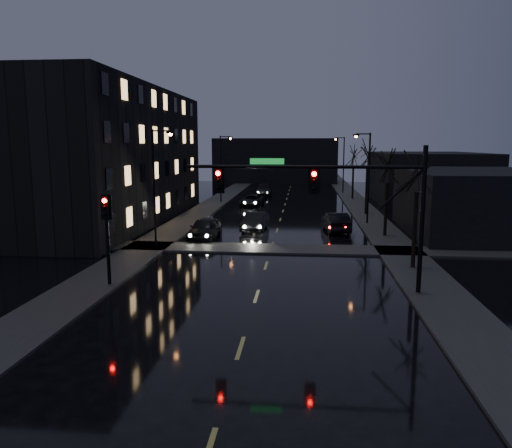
% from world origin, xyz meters
% --- Properties ---
extents(ground, '(160.00, 160.00, 0.00)m').
position_xyz_m(ground, '(0.00, 0.00, 0.00)').
color(ground, black).
rests_on(ground, ground).
extents(sidewalk_left, '(3.00, 140.00, 0.12)m').
position_xyz_m(sidewalk_left, '(-8.50, 35.00, 0.06)').
color(sidewalk_left, '#2D2D2B').
rests_on(sidewalk_left, ground).
extents(sidewalk_right, '(3.00, 140.00, 0.12)m').
position_xyz_m(sidewalk_right, '(8.50, 35.00, 0.06)').
color(sidewalk_right, '#2D2D2B').
rests_on(sidewalk_right, ground).
extents(sidewalk_cross, '(40.00, 3.00, 0.12)m').
position_xyz_m(sidewalk_cross, '(0.00, 18.50, 0.06)').
color(sidewalk_cross, '#2D2D2B').
rests_on(sidewalk_cross, ground).
extents(apartment_block, '(12.00, 30.00, 12.00)m').
position_xyz_m(apartment_block, '(-16.50, 30.00, 6.00)').
color(apartment_block, black).
rests_on(apartment_block, ground).
extents(commercial_right_near, '(10.00, 14.00, 5.00)m').
position_xyz_m(commercial_right_near, '(15.50, 26.00, 2.50)').
color(commercial_right_near, black).
rests_on(commercial_right_near, ground).
extents(commercial_right_far, '(12.00, 18.00, 6.00)m').
position_xyz_m(commercial_right_far, '(17.00, 48.00, 3.00)').
color(commercial_right_far, black).
rests_on(commercial_right_far, ground).
extents(far_block, '(22.00, 10.00, 8.00)m').
position_xyz_m(far_block, '(-3.00, 78.00, 4.00)').
color(far_block, black).
rests_on(far_block, ground).
extents(signal_mast, '(11.11, 0.41, 7.00)m').
position_xyz_m(signal_mast, '(3.85, 9.00, 4.87)').
color(signal_mast, black).
rests_on(signal_mast, ground).
extents(signal_pole_left, '(0.35, 0.41, 4.53)m').
position_xyz_m(signal_pole_left, '(-7.50, 8.99, 3.01)').
color(signal_pole_left, black).
rests_on(signal_pole_left, ground).
extents(tree_near, '(3.52, 3.52, 8.08)m').
position_xyz_m(tree_near, '(8.40, 14.00, 6.22)').
color(tree_near, black).
rests_on(tree_near, ground).
extents(tree_mid_a, '(3.30, 3.30, 7.58)m').
position_xyz_m(tree_mid_a, '(8.40, 24.00, 5.83)').
color(tree_mid_a, black).
rests_on(tree_mid_a, ground).
extents(tree_mid_b, '(3.74, 3.74, 8.59)m').
position_xyz_m(tree_mid_b, '(8.40, 36.00, 6.61)').
color(tree_mid_b, black).
rests_on(tree_mid_b, ground).
extents(tree_far, '(3.43, 3.43, 7.88)m').
position_xyz_m(tree_far, '(8.40, 50.00, 6.06)').
color(tree_far, black).
rests_on(tree_far, ground).
extents(streetlight_l_near, '(1.53, 0.28, 8.00)m').
position_xyz_m(streetlight_l_near, '(-7.58, 18.00, 4.77)').
color(streetlight_l_near, black).
rests_on(streetlight_l_near, ground).
extents(streetlight_l_far, '(1.53, 0.28, 8.00)m').
position_xyz_m(streetlight_l_far, '(-7.58, 45.00, 4.77)').
color(streetlight_l_far, black).
rests_on(streetlight_l_far, ground).
extents(streetlight_r_mid, '(1.53, 0.28, 8.00)m').
position_xyz_m(streetlight_r_mid, '(7.58, 30.00, 4.77)').
color(streetlight_r_mid, black).
rests_on(streetlight_r_mid, ground).
extents(streetlight_r_far, '(1.53, 0.28, 8.00)m').
position_xyz_m(streetlight_r_far, '(7.58, 58.00, 4.77)').
color(streetlight_r_far, black).
rests_on(streetlight_r_far, ground).
extents(oncoming_car_a, '(2.10, 4.81, 1.61)m').
position_xyz_m(oncoming_car_a, '(-5.21, 21.83, 0.81)').
color(oncoming_car_a, black).
rests_on(oncoming_car_a, ground).
extents(oncoming_car_b, '(2.07, 4.61, 1.47)m').
position_xyz_m(oncoming_car_b, '(-1.82, 25.96, 0.74)').
color(oncoming_car_b, black).
rests_on(oncoming_car_b, ground).
extents(oncoming_car_c, '(2.73, 4.92, 1.30)m').
position_xyz_m(oncoming_car_c, '(-3.71, 41.99, 0.65)').
color(oncoming_car_c, black).
rests_on(oncoming_car_c, ground).
extents(oncoming_car_d, '(2.35, 5.29, 1.51)m').
position_xyz_m(oncoming_car_d, '(-3.27, 53.86, 0.75)').
color(oncoming_car_d, black).
rests_on(oncoming_car_d, ground).
extents(lead_car, '(2.25, 4.96, 1.58)m').
position_xyz_m(lead_car, '(4.78, 25.96, 0.79)').
color(lead_car, black).
rests_on(lead_car, ground).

